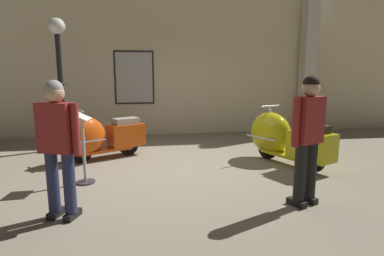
{
  "coord_description": "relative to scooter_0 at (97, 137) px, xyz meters",
  "views": [
    {
      "loc": [
        -0.66,
        -5.1,
        1.59
      ],
      "look_at": [
        0.25,
        0.56,
        0.61
      ],
      "focal_mm": 28.27,
      "sensor_mm": 36.0,
      "label": 1
    }
  ],
  "objects": [
    {
      "name": "ground_plane",
      "position": [
        1.55,
        -0.77,
        -0.45
      ],
      "size": [
        60.0,
        60.0,
        0.0
      ],
      "primitive_type": "plane",
      "color": "gray"
    },
    {
      "name": "showroom_back_wall",
      "position": [
        1.68,
        2.49,
        1.5
      ],
      "size": [
        18.0,
        0.63,
        3.91
      ],
      "color": "beige",
      "rests_on": "ground"
    },
    {
      "name": "scooter_0",
      "position": [
        0.0,
        0.0,
        0.0
      ],
      "size": [
        1.66,
        1.16,
        1.0
      ],
      "rotation": [
        0.0,
        0.0,
        -2.67
      ],
      "color": "black",
      "rests_on": "ground"
    },
    {
      "name": "scooter_1",
      "position": [
        3.4,
        -0.75,
        0.03
      ],
      "size": [
        1.13,
        1.77,
        1.05
      ],
      "rotation": [
        0.0,
        0.0,
        1.98
      ],
      "color": "black",
      "rests_on": "ground"
    },
    {
      "name": "lamppost",
      "position": [
        -0.85,
        1.03,
        1.27
      ],
      "size": [
        0.34,
        0.34,
        2.79
      ],
      "color": "black",
      "rests_on": "ground"
    },
    {
      "name": "visitor_0",
      "position": [
        -0.04,
        -2.46,
        0.45
      ],
      "size": [
        0.5,
        0.34,
        1.56
      ],
      "rotation": [
        0.0,
        0.0,
        1.21
      ],
      "color": "black",
      "rests_on": "ground"
    },
    {
      "name": "visitor_1",
      "position": [
        2.85,
        -2.56,
        0.47
      ],
      "size": [
        0.51,
        0.36,
        1.6
      ],
      "rotation": [
        0.0,
        0.0,
        1.97
      ],
      "color": "black",
      "rests_on": "ground"
    },
    {
      "name": "info_stanchion",
      "position": [
        -0.0,
        -1.3,
        -0.01
      ],
      "size": [
        0.28,
        0.34,
        1.07
      ],
      "color": "#333338",
      "rests_on": "ground"
    }
  ]
}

